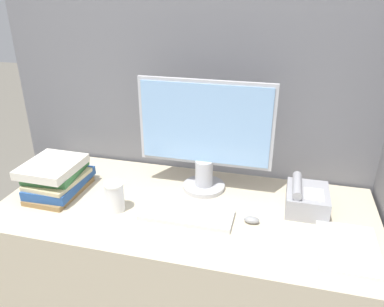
{
  "coord_description": "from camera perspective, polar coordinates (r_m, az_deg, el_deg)",
  "views": [
    {
      "loc": [
        0.35,
        -0.91,
        1.58
      ],
      "look_at": [
        0.02,
        0.37,
        0.97
      ],
      "focal_mm": 35.0,
      "sensor_mm": 36.0,
      "label": 1
    }
  ],
  "objects": [
    {
      "name": "mouse",
      "position": [
        1.46,
        9.08,
        -9.96
      ],
      "size": [
        0.06,
        0.04,
        0.03
      ],
      "color": "gray",
      "rests_on": "desk"
    },
    {
      "name": "keyboard",
      "position": [
        1.47,
        -0.85,
        -9.33
      ],
      "size": [
        0.36,
        0.14,
        0.02
      ],
      "color": "silver",
      "rests_on": "desk"
    },
    {
      "name": "desk_telephone",
      "position": [
        1.57,
        17.02,
        -6.62
      ],
      "size": [
        0.16,
        0.2,
        0.12
      ],
      "color": "#99999E",
      "rests_on": "desk"
    },
    {
      "name": "paper_pile",
      "position": [
        1.42,
        22.65,
        -13.22
      ],
      "size": [
        0.2,
        0.28,
        0.02
      ],
      "color": "white",
      "rests_on": "desk"
    },
    {
      "name": "coffee_cup",
      "position": [
        1.52,
        -11.68,
        -6.47
      ],
      "size": [
        0.08,
        0.08,
        0.12
      ],
      "color": "white",
      "rests_on": "desk"
    },
    {
      "name": "monitor",
      "position": [
        1.56,
        1.95,
        2.57
      ],
      "size": [
        0.57,
        0.18,
        0.49
      ],
      "color": "#B7B7BC",
      "rests_on": "desk"
    },
    {
      "name": "book_stack",
      "position": [
        1.71,
        -19.88,
        -3.38
      ],
      "size": [
        0.23,
        0.31,
        0.14
      ],
      "color": "olive",
      "rests_on": "desk"
    },
    {
      "name": "cubicle_panel_rear",
      "position": [
        1.82,
        2.0,
        0.68
      ],
      "size": [
        1.92,
        0.04,
        1.67
      ],
      "color": "slate",
      "rests_on": "ground_plane"
    },
    {
      "name": "desk",
      "position": [
        1.77,
        -0.99,
        -18.21
      ],
      "size": [
        1.52,
        0.67,
        0.74
      ],
      "color": "beige",
      "rests_on": "ground_plane"
    }
  ]
}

